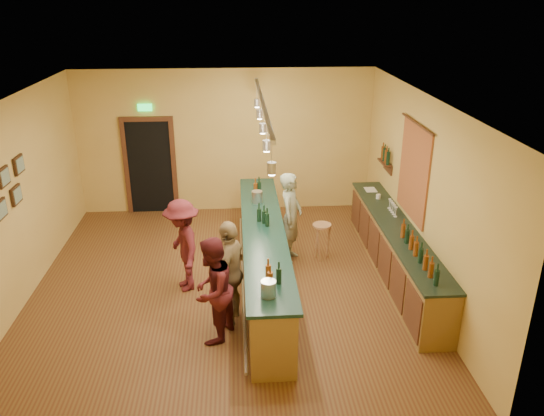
{
  "coord_description": "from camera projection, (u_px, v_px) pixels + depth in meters",
  "views": [
    {
      "loc": [
        0.23,
        -7.98,
        4.69
      ],
      "look_at": [
        0.8,
        0.2,
        1.33
      ],
      "focal_mm": 35.0,
      "sensor_mm": 36.0,
      "label": 1
    }
  ],
  "objects": [
    {
      "name": "bartender",
      "position": [
        291.0,
        217.0,
        9.71
      ],
      "size": [
        0.6,
        0.73,
        1.71
      ],
      "primitive_type": "imported",
      "rotation": [
        0.0,
        0.0,
        1.2
      ],
      "color": "gray",
      "rests_on": "floor"
    },
    {
      "name": "doorway",
      "position": [
        150.0,
        164.0,
        11.8
      ],
      "size": [
        1.15,
        0.09,
        2.48
      ],
      "color": "black",
      "rests_on": "wall_back"
    },
    {
      "name": "back_counter",
      "position": [
        395.0,
        250.0,
        9.3
      ],
      "size": [
        0.6,
        4.55,
        1.27
      ],
      "color": "brown",
      "rests_on": "floor"
    },
    {
      "name": "bar_stool",
      "position": [
        322.0,
        231.0,
        9.82
      ],
      "size": [
        0.35,
        0.35,
        0.71
      ],
      "rotation": [
        0.0,
        0.0,
        0.39
      ],
      "color": "#A06748",
      "rests_on": "floor"
    },
    {
      "name": "customer_c",
      "position": [
        183.0,
        245.0,
        8.76
      ],
      "size": [
        0.88,
        1.16,
        1.6
      ],
      "primitive_type": "imported",
      "rotation": [
        0.0,
        0.0,
        -1.26
      ],
      "color": "#59191E",
      "rests_on": "floor"
    },
    {
      "name": "wall_right",
      "position": [
        421.0,
        194.0,
        8.73
      ],
      "size": [
        0.02,
        7.0,
        3.2
      ],
      "primitive_type": "cube",
      "color": "gold",
      "rests_on": "floor"
    },
    {
      "name": "wall_left",
      "position": [
        16.0,
        204.0,
        8.31
      ],
      "size": [
        0.02,
        7.0,
        3.2
      ],
      "primitive_type": "cube",
      "color": "gold",
      "rests_on": "floor"
    },
    {
      "name": "ceiling",
      "position": [
        220.0,
        99.0,
        7.92
      ],
      "size": [
        6.5,
        7.0,
        0.02
      ],
      "primitive_type": "cube",
      "color": "silver",
      "rests_on": "wall_back"
    },
    {
      "name": "wall_back",
      "position": [
        226.0,
        142.0,
        11.75
      ],
      "size": [
        6.5,
        0.02,
        3.2
      ],
      "primitive_type": "cube",
      "color": "gold",
      "rests_on": "floor"
    },
    {
      "name": "bottle_shelf",
      "position": [
        386.0,
        157.0,
        10.46
      ],
      "size": [
        0.17,
        0.55,
        0.54
      ],
      "color": "#442614",
      "rests_on": "wall_right"
    },
    {
      "name": "pendant_track",
      "position": [
        263.0,
        113.0,
        8.04
      ],
      "size": [
        0.11,
        4.6,
        0.5
      ],
      "color": "silver",
      "rests_on": "ceiling"
    },
    {
      "name": "customer_b",
      "position": [
        230.0,
        272.0,
        7.88
      ],
      "size": [
        0.68,
        1.04,
        1.64
      ],
      "primitive_type": "imported",
      "rotation": [
        0.0,
        0.0,
        -1.89
      ],
      "color": "#997A51",
      "rests_on": "floor"
    },
    {
      "name": "tapestry",
      "position": [
        414.0,
        172.0,
        9.01
      ],
      "size": [
        0.03,
        1.4,
        1.6
      ],
      "primitive_type": "cube",
      "color": "maroon",
      "rests_on": "wall_right"
    },
    {
      "name": "customer_a",
      "position": [
        212.0,
        291.0,
        7.44
      ],
      "size": [
        0.86,
        0.95,
        1.59
      ],
      "primitive_type": "imported",
      "rotation": [
        0.0,
        0.0,
        -1.98
      ],
      "color": "#59191E",
      "rests_on": "floor"
    },
    {
      "name": "tasting_bar",
      "position": [
        263.0,
        253.0,
        8.94
      ],
      "size": [
        0.73,
        5.1,
        1.38
      ],
      "color": "brown",
      "rests_on": "floor"
    },
    {
      "name": "wall_front",
      "position": [
        218.0,
        325.0,
        5.29
      ],
      "size": [
        6.5,
        0.02,
        3.2
      ],
      "primitive_type": "cube",
      "color": "gold",
      "rests_on": "floor"
    },
    {
      "name": "floor",
      "position": [
        227.0,
        285.0,
        9.13
      ],
      "size": [
        7.0,
        7.0,
        0.0
      ],
      "primitive_type": "plane",
      "color": "#592D19",
      "rests_on": "ground"
    }
  ]
}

